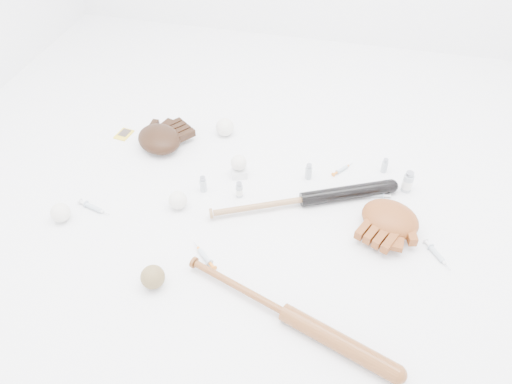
% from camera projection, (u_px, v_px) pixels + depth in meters
% --- Properties ---
extents(bat_dark, '(0.73, 0.39, 0.06)m').
position_uv_depth(bat_dark, '(303.00, 199.00, 1.97)').
color(bat_dark, black).
rests_on(bat_dark, ground).
extents(bat_wood, '(0.77, 0.32, 0.06)m').
position_uv_depth(bat_wood, '(286.00, 313.00, 1.59)').
color(bat_wood, brown).
rests_on(bat_wood, ground).
extents(glove_dark, '(0.36, 0.36, 0.09)m').
position_uv_depth(glove_dark, '(159.00, 139.00, 2.22)').
color(glove_dark, black).
rests_on(glove_dark, ground).
extents(glove_tan, '(0.35, 0.35, 0.09)m').
position_uv_depth(glove_tan, '(390.00, 218.00, 1.87)').
color(glove_tan, brown).
rests_on(glove_tan, ground).
extents(trading_card, '(0.07, 0.09, 0.00)m').
position_uv_depth(trading_card, '(124.00, 134.00, 2.32)').
color(trading_card, gold).
rests_on(trading_card, ground).
extents(pedestal, '(0.08, 0.08, 0.04)m').
position_uv_depth(pedestal, '(239.00, 172.00, 2.10)').
color(pedestal, white).
rests_on(pedestal, ground).
extents(baseball_on_pedestal, '(0.07, 0.07, 0.07)m').
position_uv_depth(baseball_on_pedestal, '(239.00, 163.00, 2.07)').
color(baseball_on_pedestal, white).
rests_on(baseball_on_pedestal, pedestal).
extents(baseball_left, '(0.07, 0.07, 0.07)m').
position_uv_depth(baseball_left, '(61.00, 213.00, 1.90)').
color(baseball_left, white).
rests_on(baseball_left, ground).
extents(baseball_upper, '(0.08, 0.08, 0.08)m').
position_uv_depth(baseball_upper, '(225.00, 127.00, 2.29)').
color(baseball_upper, white).
rests_on(baseball_upper, ground).
extents(baseball_mid, '(0.07, 0.07, 0.07)m').
position_uv_depth(baseball_mid, '(178.00, 200.00, 1.95)').
color(baseball_mid, white).
rests_on(baseball_mid, ground).
extents(baseball_aged, '(0.08, 0.08, 0.08)m').
position_uv_depth(baseball_aged, '(153.00, 277.00, 1.68)').
color(baseball_aged, brown).
rests_on(baseball_aged, ground).
extents(syringe_0, '(0.17, 0.07, 0.02)m').
position_uv_depth(syringe_0, '(93.00, 208.00, 1.96)').
color(syringe_0, '#ADBCC6').
rests_on(syringe_0, ground).
extents(syringe_1, '(0.14, 0.13, 0.02)m').
position_uv_depth(syringe_1, '(205.00, 256.00, 1.78)').
color(syringe_1, '#ADBCC6').
rests_on(syringe_1, ground).
extents(syringe_2, '(0.10, 0.12, 0.02)m').
position_uv_depth(syringe_2, '(342.00, 169.00, 2.13)').
color(syringe_2, '#ADBCC6').
rests_on(syringe_2, ground).
extents(syringe_3, '(0.12, 0.15, 0.02)m').
position_uv_depth(syringe_3, '(437.00, 254.00, 1.79)').
color(syringe_3, '#ADBCC6').
rests_on(syringe_3, ground).
extents(syringe_4, '(0.14, 0.05, 0.02)m').
position_uv_depth(syringe_4, '(375.00, 195.00, 2.01)').
color(syringe_4, '#ADBCC6').
rests_on(syringe_4, ground).
extents(vial_0, '(0.03, 0.03, 0.07)m').
position_uv_depth(vial_0, '(385.00, 165.00, 2.11)').
color(vial_0, '#ABB5BC').
rests_on(vial_0, ground).
extents(vial_1, '(0.03, 0.03, 0.07)m').
position_uv_depth(vial_1, '(309.00, 171.00, 2.08)').
color(vial_1, '#ABB5BC').
rests_on(vial_1, ground).
extents(vial_2, '(0.03, 0.03, 0.07)m').
position_uv_depth(vial_2, '(239.00, 190.00, 2.00)').
color(vial_2, '#ABB5BC').
rests_on(vial_2, ground).
extents(vial_3, '(0.04, 0.04, 0.10)m').
position_uv_depth(vial_3, '(408.00, 182.00, 2.01)').
color(vial_3, '#ABB5BC').
rests_on(vial_3, ground).
extents(vial_4, '(0.03, 0.03, 0.07)m').
position_uv_depth(vial_4, '(203.00, 184.00, 2.02)').
color(vial_4, '#ABB5BC').
rests_on(vial_4, ground).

